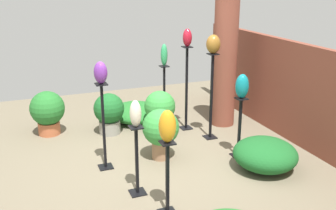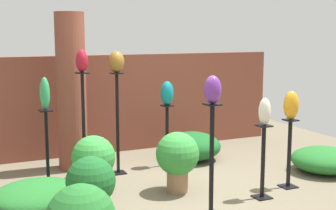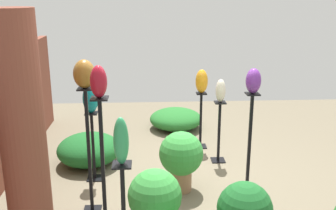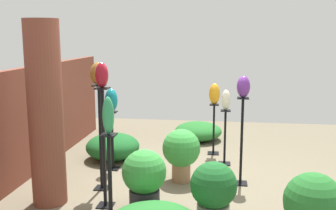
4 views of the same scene
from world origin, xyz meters
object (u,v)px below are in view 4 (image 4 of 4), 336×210
object	(u,v)px
pedestal_teal	(112,143)
potted_plant_mid_right	(313,206)
art_vase_ruby	(102,75)
pedestal_ivory	(225,140)
art_vase_amber	(214,94)
art_vase_ivory	(226,100)
potted_plant_mid_left	(144,177)
pedestal_violet	(241,145)
pedestal_amber	(214,132)
art_vase_bronze	(99,73)
potted_plant_walkway_edge	(214,190)
pedestal_bronze	(101,142)
pedestal_ruby	(104,153)
art_vase_violet	(243,87)
potted_plant_near_pillar	(181,151)
art_vase_jade	(108,116)
brick_pillar	(46,114)
pedestal_jade	(110,186)
art_vase_teal	(111,100)

from	to	relation	value
pedestal_teal	potted_plant_mid_right	distance (m)	3.28
pedestal_teal	art_vase_ruby	bearing A→B (deg)	-168.13
pedestal_ivory	art_vase_amber	xyz separation A→B (m)	(0.55, 0.19, 0.68)
art_vase_ivory	potted_plant_mid_left	distance (m)	2.19
pedestal_violet	pedestal_teal	bearing A→B (deg)	79.66
pedestal_amber	potted_plant_mid_right	distance (m)	3.19
pedestal_violet	pedestal_ivory	world-z (taller)	pedestal_violet
art_vase_bronze	art_vase_ruby	distance (m)	0.58
pedestal_amber	potted_plant_mid_left	size ratio (longest dim) A/B	1.21
potted_plant_walkway_edge	potted_plant_mid_left	xyz separation A→B (m)	(0.26, 0.84, 0.02)
pedestal_bronze	pedestal_ruby	size ratio (longest dim) A/B	0.97
art_vase_violet	potted_plant_near_pillar	distance (m)	1.28
art_vase_jade	potted_plant_near_pillar	bearing A→B (deg)	-22.58
pedestal_amber	potted_plant_near_pillar	size ratio (longest dim) A/B	1.17
pedestal_bronze	art_vase_ivory	xyz separation A→B (m)	(1.29, -1.69, 0.40)
pedestal_bronze	pedestal_amber	bearing A→B (deg)	-39.06
brick_pillar	potted_plant_near_pillar	bearing A→B (deg)	-58.70
pedestal_violet	art_vase_jade	xyz separation A→B (m)	(-1.51, 1.48, 0.69)
pedestal_violet	pedestal_amber	xyz separation A→B (m)	(1.40, 0.42, -0.17)
brick_pillar	pedestal_violet	bearing A→B (deg)	-68.35
pedestal_ivory	potted_plant_walkway_edge	bearing A→B (deg)	176.29
pedestal_violet	potted_plant_near_pillar	size ratio (longest dim) A/B	1.62
art_vase_jade	pedestal_amber	bearing A→B (deg)	-20.03
pedestal_jade	art_vase_jade	xyz separation A→B (m)	(0.00, -0.00, 0.79)
art_vase_ivory	pedestal_amber	bearing A→B (deg)	19.36
pedestal_jade	pedestal_amber	distance (m)	3.10
art_vase_amber	potted_plant_near_pillar	distance (m)	1.60
pedestal_ruby	art_vase_teal	world-z (taller)	pedestal_ruby
art_vase_violet	art_vase_teal	distance (m)	2.04
art_vase_amber	art_vase_teal	size ratio (longest dim) A/B	1.03
potted_plant_mid_right	potted_plant_mid_left	bearing A→B (deg)	71.47
art_vase_ruby	potted_plant_mid_left	bearing A→B (deg)	-91.24
art_vase_jade	potted_plant_walkway_edge	size ratio (longest dim) A/B	0.56
potted_plant_mid_left	potted_plant_near_pillar	size ratio (longest dim) A/B	0.97
art_vase_teal	potted_plant_near_pillar	xyz separation A→B (m)	(-0.37, -1.13, -0.65)
pedestal_bronze	potted_plant_near_pillar	bearing A→B (deg)	-67.56
pedestal_bronze	pedestal_ivory	xyz separation A→B (m)	(1.29, -1.69, -0.26)
art_vase_bronze	art_vase_violet	size ratio (longest dim) A/B	1.00
pedestal_amber	art_vase_ruby	xyz separation A→B (m)	(-2.39, 1.28, 1.24)
pedestal_ruby	pedestal_teal	world-z (taller)	pedestal_ruby
art_vase_bronze	art_vase_teal	xyz separation A→B (m)	(0.80, 0.07, -0.49)
art_vase_ruby	art_vase_jade	bearing A→B (deg)	-157.07
pedestal_ruby	art_vase_violet	size ratio (longest dim) A/B	4.92
brick_pillar	pedestal_ivory	world-z (taller)	brick_pillar
pedestal_teal	art_vase_bronze	bearing A→B (deg)	-174.97
potted_plant_mid_right	pedestal_ivory	bearing A→B (deg)	19.26
pedestal_teal	pedestal_ivory	bearing A→B (deg)	-74.60
pedestal_violet	potted_plant_walkway_edge	world-z (taller)	pedestal_violet
art_vase_ruby	potted_plant_walkway_edge	xyz separation A→B (m)	(-0.27, -1.34, -1.25)
art_vase_jade	potted_plant_near_pillar	distance (m)	1.82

